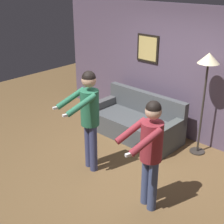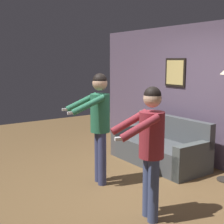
# 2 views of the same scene
# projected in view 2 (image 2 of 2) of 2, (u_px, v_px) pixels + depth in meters

# --- Properties ---
(ground_plane) EXTENTS (12.00, 12.00, 0.00)m
(ground_plane) POSITION_uv_depth(u_px,v_px,m) (128.00, 191.00, 4.65)
(ground_plane) COLOR brown
(back_wall_assembly) EXTENTS (6.40, 0.10, 2.60)m
(back_wall_assembly) POSITION_uv_depth(u_px,v_px,m) (215.00, 96.00, 5.52)
(back_wall_assembly) COLOR #5D4D64
(back_wall_assembly) RESTS_ON ground_plane
(couch) EXTENTS (1.91, 0.87, 0.87)m
(couch) POSITION_uv_depth(u_px,v_px,m) (160.00, 149.00, 5.89)
(couch) COLOR #494D50
(couch) RESTS_ON ground_plane
(person_standing_left) EXTENTS (0.54, 0.73, 1.73)m
(person_standing_left) POSITION_uv_depth(u_px,v_px,m) (99.00, 118.00, 4.78)
(person_standing_left) COLOR #383E68
(person_standing_left) RESTS_ON ground_plane
(person_standing_right) EXTENTS (0.56, 0.69, 1.63)m
(person_standing_right) POSITION_uv_depth(u_px,v_px,m) (150.00, 142.00, 3.68)
(person_standing_right) COLOR #3C4971
(person_standing_right) RESTS_ON ground_plane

